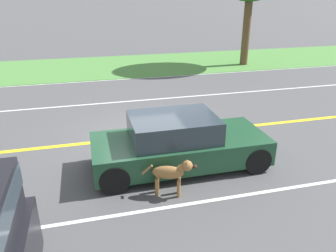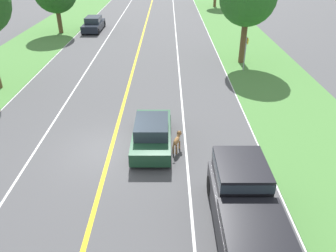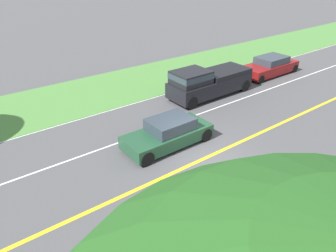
% 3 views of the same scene
% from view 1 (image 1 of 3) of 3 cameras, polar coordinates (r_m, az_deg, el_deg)
% --- Properties ---
extents(ground_plane, '(400.00, 400.00, 0.00)m').
position_cam_1_polar(ground_plane, '(9.89, -3.99, -1.94)').
color(ground_plane, '#4C4C4F').
extents(centre_divider_line, '(0.18, 160.00, 0.01)m').
position_cam_1_polar(centre_divider_line, '(9.89, -3.99, -1.92)').
color(centre_divider_line, yellow).
rests_on(centre_divider_line, ground).
extents(lane_edge_line_left, '(0.14, 160.00, 0.01)m').
position_cam_1_polar(lane_edge_line_left, '(16.45, -8.58, 8.03)').
color(lane_edge_line_left, white).
rests_on(lane_edge_line_left, ground).
extents(lane_dash_same_dir, '(0.10, 160.00, 0.01)m').
position_cam_1_polar(lane_dash_same_dir, '(6.94, 1.55, -13.72)').
color(lane_dash_same_dir, white).
rests_on(lane_dash_same_dir, ground).
extents(lane_dash_oncoming, '(0.10, 160.00, 0.01)m').
position_cam_1_polar(lane_dash_oncoming, '(13.12, -6.85, 4.30)').
color(lane_dash_oncoming, white).
rests_on(lane_dash_oncoming, ground).
extents(grass_verge_left, '(6.00, 160.00, 0.03)m').
position_cam_1_polar(grass_verge_left, '(19.36, -9.60, 10.22)').
color(grass_verge_left, '#4C843D').
rests_on(grass_verge_left, ground).
extents(ego_car, '(1.80, 4.26, 1.34)m').
position_cam_1_polar(ego_car, '(8.04, 1.77, -3.04)').
color(ego_car, '#1E472D').
rests_on(ego_car, ground).
extents(dog, '(0.49, 1.14, 0.87)m').
position_cam_1_polar(dog, '(6.98, 0.72, -8.13)').
color(dog, olive).
rests_on(dog, ground).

